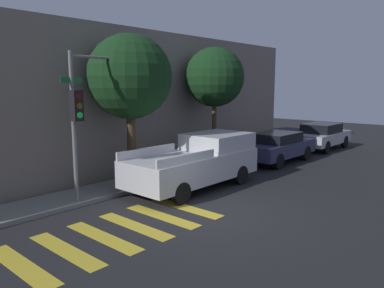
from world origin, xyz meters
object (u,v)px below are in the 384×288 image
(tree_near_corner, at_px, (130,77))
(sedan_middle, at_px, (322,135))
(sedan_near_corner, at_px, (278,146))
(tree_midblock, at_px, (215,77))
(pickup_truck, at_px, (198,161))
(traffic_light_pole, at_px, (86,100))

(tree_near_corner, bearing_deg, sedan_middle, -8.44)
(sedan_near_corner, distance_m, tree_midblock, 4.52)
(pickup_truck, distance_m, tree_midblock, 4.85)
(pickup_truck, distance_m, sedan_near_corner, 5.86)
(sedan_near_corner, bearing_deg, sedan_middle, 0.00)
(sedan_near_corner, height_order, tree_midblock, tree_midblock)
(pickup_truck, xyz_separation_m, tree_near_corner, (-1.51, 1.85, 2.97))
(sedan_near_corner, relative_size, tree_midblock, 0.83)
(traffic_light_pole, height_order, tree_near_corner, tree_near_corner)
(tree_midblock, bearing_deg, pickup_truck, -150.59)
(pickup_truck, bearing_deg, tree_near_corner, 129.20)
(traffic_light_pole, relative_size, pickup_truck, 0.89)
(sedan_near_corner, bearing_deg, tree_midblock, 144.31)
(pickup_truck, relative_size, tree_midblock, 0.98)
(sedan_near_corner, relative_size, sedan_middle, 1.02)
(traffic_light_pole, xyz_separation_m, pickup_truck, (3.68, -1.27, -2.26))
(sedan_middle, relative_size, tree_midblock, 0.82)
(sedan_middle, xyz_separation_m, tree_midblock, (-7.68, 1.85, 3.20))
(tree_midblock, bearing_deg, sedan_middle, -13.55)
(sedan_near_corner, relative_size, tree_near_corner, 0.81)
(sedan_near_corner, bearing_deg, traffic_light_pole, 172.44)
(sedan_near_corner, bearing_deg, tree_near_corner, 165.90)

